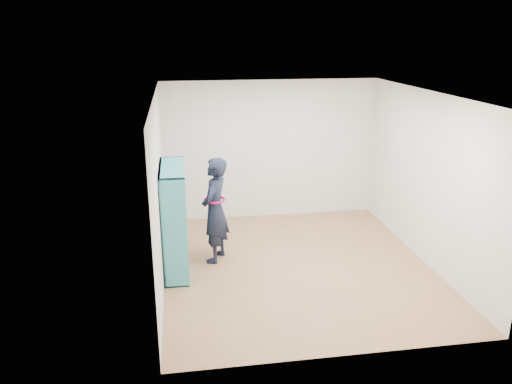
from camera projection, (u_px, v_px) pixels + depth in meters
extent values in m
plane|color=#976744|center=(297.00, 266.00, 7.64)|extent=(4.50, 4.50, 0.00)
plane|color=white|center=(301.00, 95.00, 6.84)|extent=(4.50, 4.50, 0.00)
cube|color=silver|center=(159.00, 192.00, 6.95)|extent=(0.02, 4.50, 2.60)
cube|color=silver|center=(428.00, 179.00, 7.54)|extent=(0.02, 4.50, 2.60)
cube|color=silver|center=(270.00, 150.00, 9.36)|extent=(4.00, 0.02, 2.60)
cube|color=silver|center=(351.00, 248.00, 5.13)|extent=(4.00, 0.02, 2.60)
cube|color=teal|center=(174.00, 235.00, 6.76)|extent=(0.35, 0.02, 1.60)
cube|color=teal|center=(174.00, 206.00, 7.87)|extent=(0.35, 0.02, 1.60)
cube|color=teal|center=(177.00, 268.00, 7.56)|extent=(0.35, 1.20, 0.02)
cube|color=teal|center=(172.00, 167.00, 7.07)|extent=(0.35, 1.20, 0.02)
cube|color=teal|center=(163.00, 220.00, 7.29)|extent=(0.02, 1.20, 1.60)
cube|color=teal|center=(174.00, 224.00, 7.13)|extent=(0.32, 0.02, 1.55)
cube|color=teal|center=(174.00, 215.00, 7.49)|extent=(0.32, 0.02, 1.55)
cube|color=teal|center=(176.00, 244.00, 7.43)|extent=(0.32, 1.15, 0.02)
cube|color=teal|center=(174.00, 219.00, 7.31)|extent=(0.32, 1.15, 0.02)
cube|color=teal|center=(173.00, 194.00, 7.19)|extent=(0.32, 1.15, 0.02)
cube|color=beige|center=(178.00, 276.00, 7.18)|extent=(0.22, 0.14, 0.06)
cube|color=black|center=(178.00, 249.00, 6.99)|extent=(0.18, 0.16, 0.20)
cube|color=maroon|center=(176.00, 221.00, 6.86)|extent=(0.18, 0.16, 0.26)
cube|color=silver|center=(174.00, 199.00, 6.81)|extent=(0.22, 0.14, 0.08)
cube|color=navy|center=(179.00, 261.00, 7.46)|extent=(0.18, 0.16, 0.24)
cube|color=brown|center=(177.00, 238.00, 7.35)|extent=(0.18, 0.16, 0.21)
cube|color=#BFB28C|center=(176.00, 216.00, 7.29)|extent=(0.22, 0.14, 0.08)
cube|color=#26594C|center=(175.00, 186.00, 7.10)|extent=(0.18, 0.16, 0.26)
cube|color=beige|center=(178.00, 249.00, 7.82)|extent=(0.18, 0.16, 0.27)
cube|color=black|center=(177.00, 231.00, 7.78)|extent=(0.22, 0.14, 0.06)
cube|color=maroon|center=(176.00, 204.00, 7.58)|extent=(0.18, 0.16, 0.22)
cube|color=silver|center=(175.00, 179.00, 7.46)|extent=(0.18, 0.16, 0.25)
imported|color=black|center=(215.00, 210.00, 7.62)|extent=(0.60, 0.71, 1.65)
torus|color=#A80C5E|center=(215.00, 200.00, 7.57)|extent=(0.45, 0.45, 0.04)
cube|color=silver|center=(208.00, 201.00, 7.70)|extent=(0.04, 0.10, 0.13)
cube|color=black|center=(208.00, 201.00, 7.70)|extent=(0.04, 0.09, 0.13)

